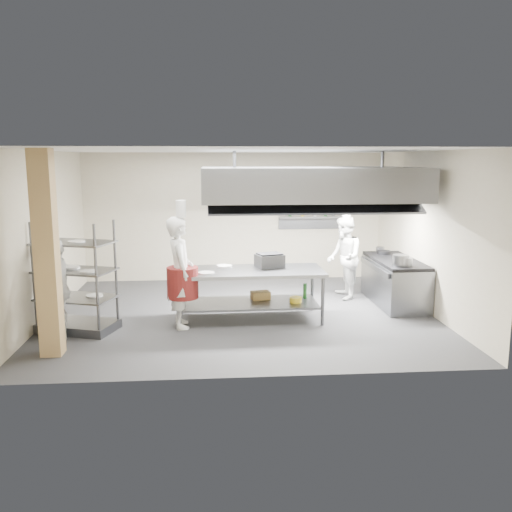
{
  "coord_description": "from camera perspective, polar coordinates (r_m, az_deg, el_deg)",
  "views": [
    {
      "loc": [
        -0.53,
        -9.75,
        2.84
      ],
      "look_at": [
        0.28,
        0.2,
        1.06
      ],
      "focal_mm": 38.0,
      "sensor_mm": 36.0,
      "label": 1
    }
  ],
  "objects": [
    {
      "name": "chef_head",
      "position": [
        9.28,
        -8.0,
        -1.72
      ],
      "size": [
        0.57,
        0.76,
        1.91
      ],
      "primitive_type": "imported",
      "rotation": [
        0.0,
        0.0,
        1.74
      ],
      "color": "silver",
      "rests_on": "floor"
    },
    {
      "name": "island_worktop",
      "position": [
        9.62,
        -0.69,
        -1.64
      ],
      "size": [
        2.64,
        1.13,
        0.06
      ],
      "primitive_type": "cube",
      "rotation": [
        0.0,
        0.0,
        0.01
      ],
      "color": "slate",
      "rests_on": "island"
    },
    {
      "name": "pass_rack",
      "position": [
        9.46,
        -18.46,
        -2.06
      ],
      "size": [
        1.41,
        1.08,
        1.86
      ],
      "primitive_type": null,
      "rotation": [
        0.0,
        0.0,
        -0.33
      ],
      "color": "slate",
      "rests_on": "floor"
    },
    {
      "name": "wicker_basket",
      "position": [
        9.93,
        0.47,
        -4.16
      ],
      "size": [
        0.37,
        0.29,
        0.14
      ],
      "primitive_type": "cube",
      "rotation": [
        0.0,
        0.0,
        0.2
      ],
      "color": "olive",
      "rests_on": "island_undershelf"
    },
    {
      "name": "chef_line",
      "position": [
        11.25,
        9.26,
        -0.18
      ],
      "size": [
        0.67,
        0.85,
        1.71
      ],
      "primitive_type": "imported",
      "rotation": [
        0.0,
        0.0,
        -1.6
      ],
      "color": "silver",
      "rests_on": "floor"
    },
    {
      "name": "wall_left",
      "position": [
        10.29,
        -21.42,
        1.93
      ],
      "size": [
        0.0,
        6.0,
        6.0
      ],
      "primitive_type": "plane",
      "rotation": [
        1.57,
        0.0,
        1.57
      ],
      "color": "#B6AA90",
      "rests_on": "ground"
    },
    {
      "name": "cooking_range",
      "position": [
        11.14,
        14.38,
        -2.75
      ],
      "size": [
        0.8,
        2.0,
        0.84
      ],
      "primitive_type": "cube",
      "color": "gray",
      "rests_on": "floor"
    },
    {
      "name": "exhaust_hood",
      "position": [
        10.33,
        5.59,
        7.63
      ],
      "size": [
        4.0,
        2.5,
        0.6
      ],
      "primitive_type": "cube",
      "color": "slate",
      "rests_on": "ceiling"
    },
    {
      "name": "wall_right",
      "position": [
        10.64,
        17.64,
        2.4
      ],
      "size": [
        0.0,
        6.0,
        6.0
      ],
      "primitive_type": "plane",
      "rotation": [
        1.57,
        0.0,
        -1.57
      ],
      "color": "#B6AA90",
      "rests_on": "ground"
    },
    {
      "name": "wall_back",
      "position": [
        12.84,
        -2.28,
        4.12
      ],
      "size": [
        7.0,
        0.0,
        7.0
      ],
      "primitive_type": "plane",
      "rotation": [
        1.57,
        0.0,
        0.0
      ],
      "color": "#B6AA90",
      "rests_on": "ground"
    },
    {
      "name": "ceiling",
      "position": [
        9.77,
        -1.59,
        11.05
      ],
      "size": [
        7.0,
        7.0,
        0.0
      ],
      "primitive_type": "plane",
      "rotation": [
        3.14,
        0.0,
        0.0
      ],
      "color": "silver",
      "rests_on": "wall_back"
    },
    {
      "name": "griddle",
      "position": [
        9.86,
        1.43,
        -0.5
      ],
      "size": [
        0.56,
        0.49,
        0.23
      ],
      "primitive_type": "cube",
      "rotation": [
        0.0,
        0.0,
        0.31
      ],
      "color": "slate",
      "rests_on": "island_worktop"
    },
    {
      "name": "chef_plating",
      "position": [
        9.23,
        -20.11,
        -3.26
      ],
      "size": [
        0.59,
        1.01,
        1.61
      ],
      "primitive_type": "imported",
      "rotation": [
        0.0,
        0.0,
        -1.35
      ],
      "color": "white",
      "rests_on": "floor"
    },
    {
      "name": "hood_strip_b",
      "position": [
        10.54,
        10.4,
        5.82
      ],
      "size": [
        1.6,
        0.12,
        0.04
      ],
      "primitive_type": "cube",
      "color": "white",
      "rests_on": "exhaust_hood"
    },
    {
      "name": "island_undershelf",
      "position": [
        9.75,
        -0.68,
        -4.98
      ],
      "size": [
        2.42,
        1.02,
        0.04
      ],
      "primitive_type": "cube",
      "rotation": [
        0.0,
        0.0,
        0.01
      ],
      "color": "slate",
      "rests_on": "island"
    },
    {
      "name": "plate_stack",
      "position": [
        9.54,
        -18.35,
        -4.03
      ],
      "size": [
        0.28,
        0.28,
        0.05
      ],
      "primitive_type": "cylinder",
      "color": "silver",
      "rests_on": "pass_rack"
    },
    {
      "name": "hood_strip_a",
      "position": [
        10.23,
        0.56,
        5.85
      ],
      "size": [
        1.6,
        0.12,
        0.04
      ],
      "primitive_type": "cube",
      "color": "white",
      "rests_on": "exhaust_hood"
    },
    {
      "name": "stockpot",
      "position": [
        10.36,
        14.98,
        -0.44
      ],
      "size": [
        0.3,
        0.3,
        0.21
      ],
      "primitive_type": "cylinder",
      "color": "gray",
      "rests_on": "range_top"
    },
    {
      "name": "floor",
      "position": [
        10.17,
        -1.51,
        -6.1
      ],
      "size": [
        7.0,
        7.0,
        0.0
      ],
      "primitive_type": "plane",
      "color": "#2D2D2F",
      "rests_on": "ground"
    },
    {
      "name": "wall_shelf",
      "position": [
        12.88,
        5.79,
        4.1
      ],
      "size": [
        1.5,
        0.28,
        0.04
      ],
      "primitive_type": "cube",
      "color": "slate",
      "rests_on": "wall_back"
    },
    {
      "name": "column",
      "position": [
        8.31,
        -21.17,
        0.15
      ],
      "size": [
        0.3,
        0.3,
        3.0
      ],
      "primitive_type": "cube",
      "color": "tan",
      "rests_on": "floor"
    },
    {
      "name": "island",
      "position": [
        9.71,
        -0.68,
        -4.1
      ],
      "size": [
        2.64,
        1.13,
        0.91
      ],
      "primitive_type": null,
      "rotation": [
        0.0,
        0.0,
        0.01
      ],
      "color": "gray",
      "rests_on": "floor"
    },
    {
      "name": "range_top",
      "position": [
        11.05,
        14.48,
        -0.48
      ],
      "size": [
        0.78,
        1.96,
        0.06
      ],
      "primitive_type": "cube",
      "color": "black",
      "rests_on": "cooking_range"
    }
  ]
}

